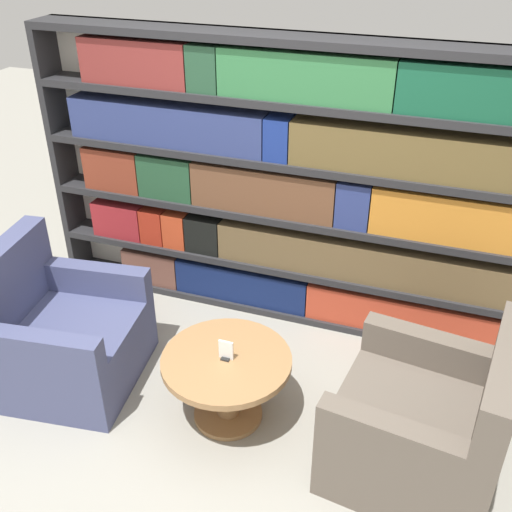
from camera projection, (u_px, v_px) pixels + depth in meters
The scene contains 6 objects.
ground_plane at pixel (209, 449), 3.39m from camera, with size 14.00×14.00×0.00m, color gray.
bookshelf at pixel (293, 189), 4.05m from camera, with size 3.57×0.30×1.99m.
armchair_left at pixel (62, 337), 3.77m from camera, with size 0.94×0.95×0.92m.
armchair_right at pixel (425, 426), 3.14m from camera, with size 0.93×0.95×0.92m.
coffee_table at pixel (227, 375), 3.45m from camera, with size 0.75×0.75×0.45m.
table_sign at pixel (226, 351), 3.36m from camera, with size 0.09×0.06×0.12m.
Camera 1 is at (1.03, -2.12, 2.69)m, focal length 42.00 mm.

